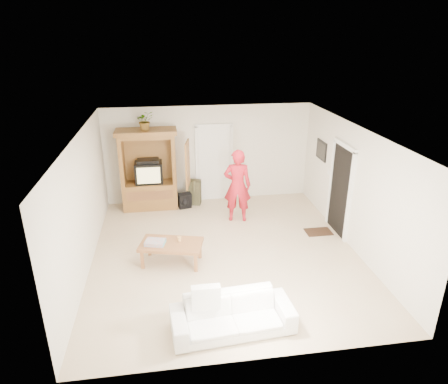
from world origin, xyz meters
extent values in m
plane|color=tan|center=(0.00, 0.00, 0.00)|extent=(6.00, 6.00, 0.00)
plane|color=white|center=(0.00, 0.00, 2.60)|extent=(6.00, 6.00, 0.00)
plane|color=silver|center=(0.00, 3.00, 1.30)|extent=(5.50, 0.00, 5.50)
plane|color=silver|center=(0.00, -3.00, 1.30)|extent=(5.50, 0.00, 5.50)
plane|color=silver|center=(-2.75, 0.00, 1.30)|extent=(0.00, 6.00, 6.00)
plane|color=silver|center=(2.75, 0.00, 1.30)|extent=(0.00, 6.00, 6.00)
cube|color=brown|center=(-1.60, 2.65, 0.35)|extent=(1.40, 0.60, 0.70)
cube|color=brown|center=(-2.25, 2.65, 1.30)|extent=(0.10, 0.60, 1.20)
cube|color=brown|center=(-0.95, 2.65, 1.30)|extent=(0.10, 0.60, 1.20)
cube|color=brown|center=(-1.60, 2.92, 1.30)|extent=(1.40, 0.06, 1.20)
cube|color=brown|center=(-1.60, 2.65, 1.95)|extent=(1.40, 0.60, 0.10)
cube|color=brown|center=(-1.60, 2.65, 2.05)|extent=(1.52, 0.68, 0.10)
cube|color=brown|center=(-0.62, 2.18, 1.30)|extent=(0.16, 0.67, 1.15)
cube|color=black|center=(-1.60, 2.68, 0.97)|extent=(0.70, 0.52, 0.55)
cube|color=tan|center=(-1.60, 2.41, 0.98)|extent=(0.58, 0.02, 0.42)
cube|color=black|center=(-1.60, 2.65, 1.29)|extent=(0.55, 0.35, 0.08)
cube|color=brown|center=(-1.60, 2.37, 0.45)|extent=(1.19, 0.03, 0.25)
cube|color=white|center=(0.15, 2.97, 1.02)|extent=(0.85, 0.05, 2.04)
cube|color=black|center=(2.73, 0.60, 1.02)|extent=(0.05, 0.90, 2.04)
cube|color=black|center=(2.73, 1.90, 1.60)|extent=(0.03, 0.60, 0.48)
cube|color=#382316|center=(2.30, 0.60, 0.01)|extent=(0.60, 0.40, 0.02)
imported|color=#4C7238|center=(-1.60, 2.63, 2.33)|extent=(0.50, 0.47, 0.46)
imported|color=#B31725|center=(0.53, 1.55, 0.91)|extent=(0.73, 0.55, 1.81)
imported|color=white|center=(-0.25, -2.33, 0.28)|extent=(1.95, 0.89, 0.55)
cube|color=brown|center=(-1.13, -0.23, 0.42)|extent=(1.35, 0.95, 0.07)
cube|color=brown|center=(-1.71, -0.34, 0.19)|extent=(0.08, 0.08, 0.39)
cube|color=brown|center=(-1.58, 0.15, 0.19)|extent=(0.08, 0.08, 0.39)
cube|color=brown|center=(-0.68, -0.60, 0.19)|extent=(0.08, 0.08, 0.39)
cube|color=brown|center=(-0.55, -0.11, 0.19)|extent=(0.08, 0.08, 0.39)
cube|color=#F45451|center=(-1.44, -0.23, 0.50)|extent=(0.44, 0.37, 0.08)
cylinder|color=tan|center=(-0.96, -0.17, 0.51)|extent=(0.08, 0.08, 0.10)
camera|label=1|loc=(-1.12, -7.29, 4.38)|focal=32.00mm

